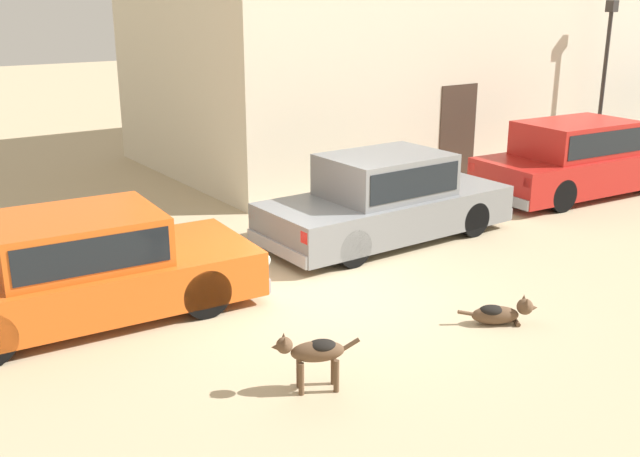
% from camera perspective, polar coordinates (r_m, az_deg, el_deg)
% --- Properties ---
extents(ground_plane, '(80.00, 80.00, 0.00)m').
position_cam_1_polar(ground_plane, '(10.29, -0.06, -5.21)').
color(ground_plane, tan).
extents(parked_sedan_nearest, '(4.61, 2.15, 1.38)m').
position_cam_1_polar(parked_sedan_nearest, '(9.90, -17.87, -2.81)').
color(parked_sedan_nearest, '#D15619').
rests_on(parked_sedan_nearest, ground_plane).
extents(parked_sedan_second, '(4.56, 1.76, 1.48)m').
position_cam_1_polar(parked_sedan_second, '(12.52, 5.13, 2.39)').
color(parked_sedan_second, slate).
rests_on(parked_sedan_second, ground_plane).
extents(parked_sedan_third, '(4.93, 2.12, 1.55)m').
position_cam_1_polar(parked_sedan_third, '(16.29, 19.40, 5.17)').
color(parked_sedan_third, '#AD1E19').
rests_on(parked_sedan_third, ground_plane).
extents(apartment_block, '(15.67, 6.56, 7.03)m').
position_cam_1_polar(apartment_block, '(20.94, 9.11, 16.03)').
color(apartment_block, beige).
rests_on(apartment_block, ground_plane).
extents(stray_dog_spotted, '(0.88, 0.48, 0.66)m').
position_cam_1_polar(stray_dog_spotted, '(7.78, -0.48, -9.52)').
color(stray_dog_spotted, brown).
rests_on(stray_dog_spotted, ground_plane).
extents(stray_dog_tan, '(0.90, 0.62, 0.37)m').
position_cam_1_polar(stray_dog_tan, '(9.66, 13.81, -6.34)').
color(stray_dog_tan, brown).
rests_on(stray_dog_tan, ground_plane).
extents(street_lamp, '(0.22, 0.22, 3.90)m').
position_cam_1_polar(street_lamp, '(20.05, 21.25, 12.10)').
color(street_lamp, '#2D2B28').
rests_on(street_lamp, ground_plane).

